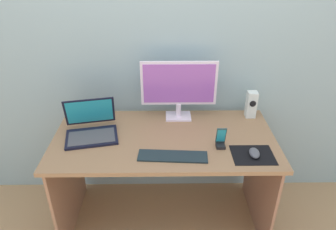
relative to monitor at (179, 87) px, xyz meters
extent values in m
plane|color=tan|center=(-0.10, -0.26, -0.99)|extent=(8.00, 8.00, 0.00)
cube|color=#97B2B9|center=(-0.10, 0.15, 0.26)|extent=(6.00, 0.04, 2.50)
cube|color=#986F4D|center=(-0.10, -0.26, -0.25)|extent=(1.44, 0.71, 0.03)
cube|color=#9F6F53|center=(-0.79, -0.26, -0.63)|extent=(0.02, 0.67, 0.72)
cube|color=#9A6A52|center=(0.58, -0.26, -0.63)|extent=(0.02, 0.67, 0.72)
cube|color=white|center=(0.00, 0.00, -0.23)|extent=(0.18, 0.14, 0.01)
cylinder|color=white|center=(0.00, 0.00, -0.18)|extent=(0.04, 0.04, 0.10)
cube|color=white|center=(0.00, 0.00, 0.03)|extent=(0.52, 0.02, 0.32)
cube|color=#A559BF|center=(0.00, -0.01, 0.03)|extent=(0.49, 0.00, 0.28)
cube|color=white|center=(0.52, 0.01, -0.14)|extent=(0.07, 0.07, 0.19)
cylinder|color=black|center=(0.52, -0.03, -0.12)|extent=(0.04, 0.00, 0.04)
cube|color=black|center=(-0.57, -0.27, -0.23)|extent=(0.37, 0.29, 0.02)
cube|color=#47474C|center=(-0.57, -0.28, -0.22)|extent=(0.32, 0.22, 0.00)
cube|color=black|center=(-0.60, -0.13, -0.12)|extent=(0.34, 0.13, 0.21)
cube|color=#26A5BF|center=(-0.60, -0.13, -0.12)|extent=(0.31, 0.12, 0.18)
cube|color=#1B292E|center=(-0.05, -0.47, -0.23)|extent=(0.42, 0.14, 0.01)
cube|color=black|center=(0.43, -0.46, -0.24)|extent=(0.25, 0.20, 0.00)
ellipsoid|color=#4F5159|center=(0.43, -0.47, -0.22)|extent=(0.07, 0.10, 0.04)
cube|color=black|center=(0.25, -0.38, -0.23)|extent=(0.06, 0.05, 0.02)
cube|color=#284344|center=(0.25, -0.37, -0.16)|extent=(0.06, 0.04, 0.12)
cube|color=#26A5BF|center=(0.25, -0.37, -0.16)|extent=(0.05, 0.03, 0.10)
camera|label=1|loc=(-0.10, -1.97, 0.89)|focal=33.57mm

